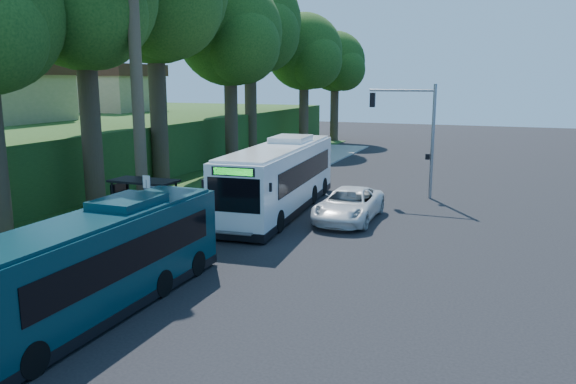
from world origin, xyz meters
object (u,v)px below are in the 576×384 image
at_px(teal_bus, 95,263).
at_px(pickup, 349,205).
at_px(white_bus, 280,176).
at_px(bus_shelter, 142,194).

xyz_separation_m(teal_bus, pickup, (4.17, 14.49, -0.82)).
bearing_deg(pickup, teal_bus, -106.66).
distance_m(white_bus, pickup, 4.39).
height_order(bus_shelter, white_bus, white_bus).
xyz_separation_m(white_bus, teal_bus, (0.01, -15.22, -0.30)).
bearing_deg(bus_shelter, teal_bus, -62.29).
bearing_deg(bus_shelter, pickup, 32.54).
distance_m(bus_shelter, pickup, 10.51).
relative_size(bus_shelter, teal_bus, 0.28).
xyz_separation_m(bus_shelter, pickup, (8.82, 5.63, -0.97)).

